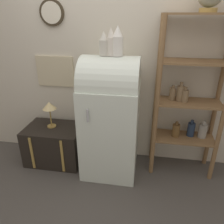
# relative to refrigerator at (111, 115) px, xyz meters

# --- Properties ---
(ground_plane) EXTENTS (12.00, 12.00, 0.00)m
(ground_plane) POSITION_rel_refrigerator_xyz_m (0.00, -0.23, -0.74)
(ground_plane) COLOR #4C4742
(wall_back) EXTENTS (7.00, 0.09, 2.70)m
(wall_back) POSITION_rel_refrigerator_xyz_m (-0.01, 0.35, 0.61)
(wall_back) COLOR beige
(wall_back) RESTS_ON ground_plane
(refrigerator) EXTENTS (0.64, 0.68, 1.42)m
(refrigerator) POSITION_rel_refrigerator_xyz_m (0.00, 0.00, 0.00)
(refrigerator) COLOR silver
(refrigerator) RESTS_ON ground_plane
(suitcase_trunk) EXTENTS (0.72, 0.51, 0.49)m
(suitcase_trunk) POSITION_rel_refrigerator_xyz_m (-0.75, 0.04, -0.50)
(suitcase_trunk) COLOR black
(suitcase_trunk) RESTS_ON ground_plane
(shelf_unit) EXTENTS (0.75, 0.35, 1.83)m
(shelf_unit) POSITION_rel_refrigerator_xyz_m (0.87, 0.13, 0.23)
(shelf_unit) COLOR olive
(shelf_unit) RESTS_ON ground_plane
(vase_left) EXTENTS (0.10, 0.10, 0.24)m
(vase_left) POSITION_rel_refrigerator_xyz_m (-0.07, -0.00, 0.79)
(vase_left) COLOR beige
(vase_left) RESTS_ON refrigerator
(vase_center) EXTENTS (0.08, 0.08, 0.28)m
(vase_center) POSITION_rel_refrigerator_xyz_m (0.01, -0.01, 0.81)
(vase_center) COLOR silver
(vase_center) RESTS_ON refrigerator
(vase_right) EXTENTS (0.11, 0.11, 0.30)m
(vase_right) POSITION_rel_refrigerator_xyz_m (0.07, -0.00, 0.82)
(vase_right) COLOR white
(vase_right) RESTS_ON refrigerator
(desk_lamp) EXTENTS (0.17, 0.17, 0.34)m
(desk_lamp) POSITION_rel_refrigerator_xyz_m (-0.78, 0.06, 0.02)
(desk_lamp) COLOR #AD8942
(desk_lamp) RESTS_ON suitcase_trunk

